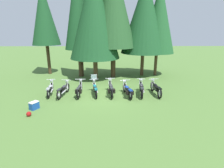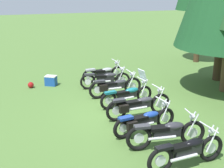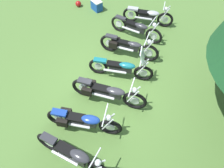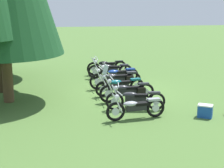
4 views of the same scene
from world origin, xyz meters
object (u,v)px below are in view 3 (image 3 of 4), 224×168
motorcycle_2 (128,46)px  picnic_cooler (97,5)px  dropped_helmet (78,4)px  motorcycle_0 (148,15)px  motorcycle_1 (136,28)px  motorcycle_4 (107,92)px  motorcycle_5 (82,121)px  motorcycle_6 (74,155)px  motorcycle_3 (122,68)px

motorcycle_2 → picnic_cooler: motorcycle_2 is taller
picnic_cooler → dropped_helmet: picnic_cooler is taller
motorcycle_0 → motorcycle_1: size_ratio=0.96×
motorcycle_4 → motorcycle_5: bearing=-108.0°
motorcycle_6 → motorcycle_3: bearing=94.5°
motorcycle_6 → dropped_helmet: 7.44m
motorcycle_1 → motorcycle_6: motorcycle_6 is taller
motorcycle_4 → dropped_helmet: motorcycle_4 is taller
motorcycle_5 → motorcycle_3: bearing=71.3°
motorcycle_4 → motorcycle_5: motorcycle_4 is taller
motorcycle_1 → motorcycle_6: bearing=-80.9°
motorcycle_6 → picnic_cooler: (-6.75, -2.34, -0.25)m
motorcycle_6 → dropped_helmet: motorcycle_6 is taller
motorcycle_1 → motorcycle_4: motorcycle_4 is taller
motorcycle_4 → motorcycle_6: 2.19m
motorcycle_6 → motorcycle_1: bearing=97.1°
motorcycle_2 → dropped_helmet: bearing=143.5°
motorcycle_6 → motorcycle_5: bearing=110.4°
motorcycle_1 → motorcycle_2: bearing=-80.5°
motorcycle_0 → dropped_helmet: motorcycle_0 is taller
motorcycle_4 → motorcycle_2: bearing=88.1°
motorcycle_1 → motorcycle_2: 1.14m
motorcycle_0 → motorcycle_6: 6.56m
motorcycle_0 → motorcycle_2: motorcycle_2 is taller
motorcycle_0 → picnic_cooler: size_ratio=3.52×
motorcycle_2 → motorcycle_6: size_ratio=0.97×
picnic_cooler → motorcycle_4: bearing=27.5°
motorcycle_4 → picnic_cooler: size_ratio=4.04×
motorcycle_3 → motorcycle_4: 1.15m
motorcycle_3 → motorcycle_6: size_ratio=0.95×
motorcycle_2 → motorcycle_6: (4.43, 0.06, 0.02)m
motorcycle_0 → dropped_helmet: bearing=170.5°
motorcycle_4 → dropped_helmet: size_ratio=9.20×
dropped_helmet → motorcycle_4: bearing=36.2°
motorcycle_1 → motorcycle_5: bearing=-84.0°
motorcycle_4 → picnic_cooler: bearing=113.3°
motorcycle_0 → motorcycle_1: (1.00, -0.20, 0.01)m
motorcycle_0 → motorcycle_4: size_ratio=0.87×
motorcycle_2 → picnic_cooler: bearing=133.3°
motorcycle_3 → dropped_helmet: bearing=125.2°
motorcycle_3 → motorcycle_4: size_ratio=0.91×
motorcycle_1 → dropped_helmet: 3.38m
motorcycle_0 → motorcycle_2: bearing=-102.2°
motorcycle_0 → motorcycle_1: bearing=-108.9°
motorcycle_1 → motorcycle_2: (1.14, 0.03, 0.01)m
motorcycle_5 → motorcycle_6: size_ratio=0.95×
picnic_cooler → motorcycle_3: bearing=35.6°
motorcycle_5 → motorcycle_6: 1.05m
motorcycle_5 → dropped_helmet: (-5.67, -3.00, -0.30)m
motorcycle_3 → motorcycle_0: bearing=79.8°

